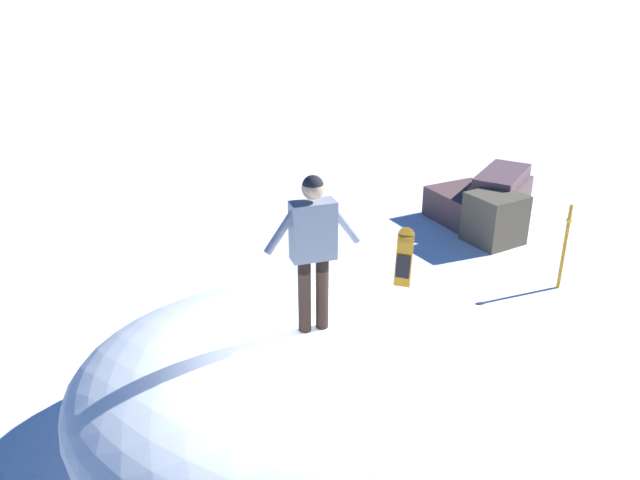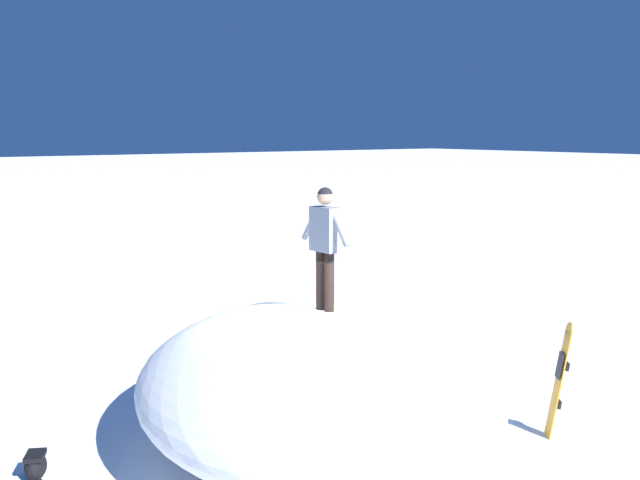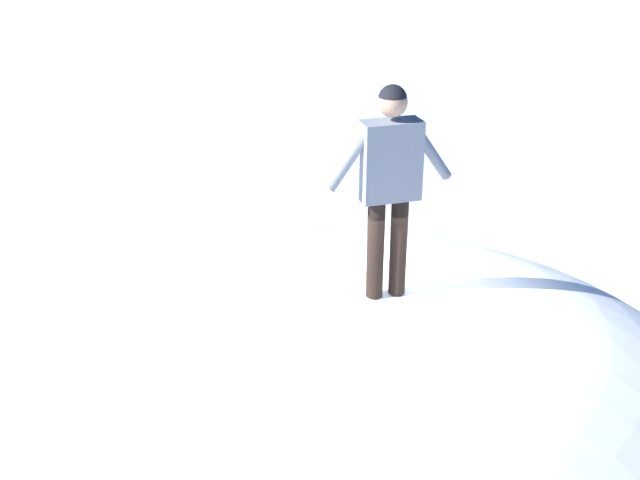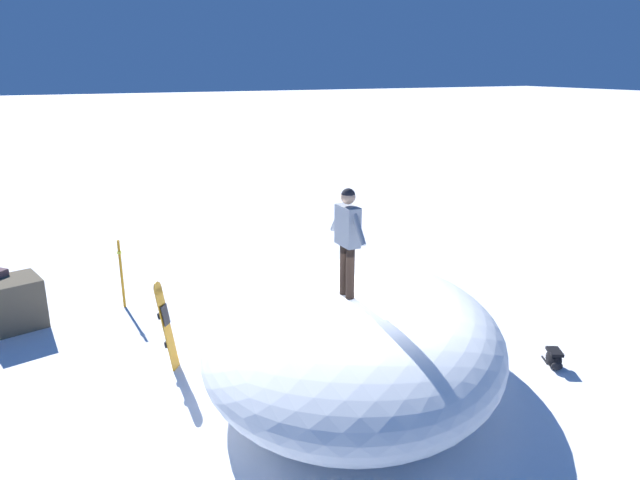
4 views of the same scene
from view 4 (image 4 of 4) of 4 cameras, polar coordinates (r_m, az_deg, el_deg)
ground at (r=10.19m, az=4.97°, el=-15.02°), size 240.00×240.00×0.00m
snow_mound at (r=10.11m, az=3.33°, el=-9.43°), size 7.68×8.17×1.80m
snowboarder_standing at (r=9.06m, az=2.74°, el=0.77°), size 0.23×1.05×1.76m
snowboard_primary_upright at (r=10.95m, az=-14.94°, el=-8.02°), size 0.38×0.38×1.69m
backpack_near at (r=11.74m, az=22.05°, el=-10.76°), size 0.47×0.64×0.34m
trail_marker_pole at (r=13.95m, az=-18.97°, el=-3.02°), size 0.10×0.10×1.62m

